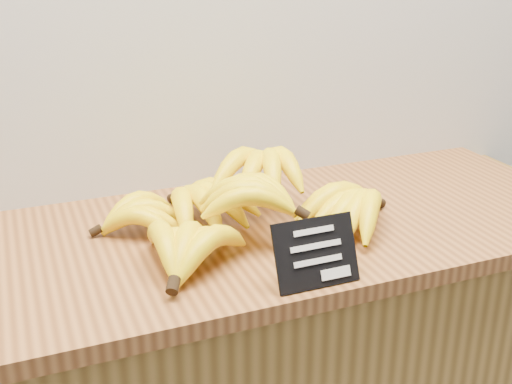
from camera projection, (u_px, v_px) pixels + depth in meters
name	position (u px, v px, depth m)	size (l,w,h in m)	color
counter_top	(246.00, 235.00, 1.20)	(1.38, 0.54, 0.03)	#955D2E
chalkboard_sign	(316.00, 253.00, 0.99)	(0.14, 0.01, 0.11)	black
banana_pile	(242.00, 206.00, 1.16)	(0.56, 0.37, 0.12)	#FFE60A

